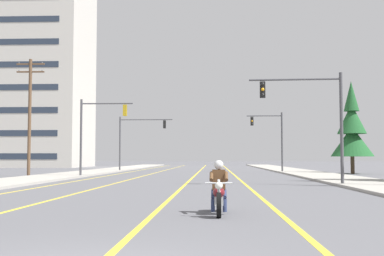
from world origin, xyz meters
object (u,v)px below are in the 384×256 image
(conifer_tree_right_verge_far, at_px, (352,131))
(apartment_building_far_left_block, at_px, (4,72))
(traffic_signal_mid_left, at_px, (136,134))
(motorcycle_with_rider, at_px, (219,192))
(traffic_signal_near_right, at_px, (314,111))
(traffic_signal_near_left, at_px, (96,126))
(traffic_signal_mid_right, at_px, (272,133))
(utility_pole_left_near, at_px, (30,113))

(conifer_tree_right_verge_far, bearing_deg, apartment_building_far_left_block, 145.96)
(traffic_signal_mid_left, xyz_separation_m, conifer_tree_right_verge_far, (22.04, -8.16, -0.11))
(motorcycle_with_rider, bearing_deg, traffic_signal_mid_left, 102.02)
(traffic_signal_near_right, bearing_deg, traffic_signal_near_left, 141.88)
(traffic_signal_near_right, relative_size, traffic_signal_near_left, 1.00)
(traffic_signal_near_right, xyz_separation_m, apartment_building_far_left_block, (-40.41, 52.86, 11.71))
(traffic_signal_near_right, xyz_separation_m, conifer_tree_right_verge_far, (7.65, 20.39, -0.05))
(apartment_building_far_left_block, bearing_deg, motorcycle_with_rider, -62.28)
(traffic_signal_near_right, distance_m, traffic_signal_near_left, 18.97)
(conifer_tree_right_verge_far, bearing_deg, traffic_signal_near_left, -158.96)
(conifer_tree_right_verge_far, bearing_deg, traffic_signal_mid_right, 153.77)
(traffic_signal_mid_left, relative_size, apartment_building_far_left_block, 0.20)
(motorcycle_with_rider, xyz_separation_m, traffic_signal_near_right, (5.38, 13.82, 3.53))
(traffic_signal_mid_right, relative_size, utility_pole_left_near, 0.64)
(traffic_signal_mid_left, relative_size, conifer_tree_right_verge_far, 0.70)
(traffic_signal_near_left, height_order, conifer_tree_right_verge_far, conifer_tree_right_verge_far)
(apartment_building_far_left_block, bearing_deg, traffic_signal_near_right, -52.60)
(motorcycle_with_rider, bearing_deg, conifer_tree_right_verge_far, 69.16)
(motorcycle_with_rider, height_order, traffic_signal_near_right, traffic_signal_near_right)
(traffic_signal_mid_right, xyz_separation_m, traffic_signal_mid_left, (-14.89, 4.64, 0.15))
(traffic_signal_near_left, relative_size, apartment_building_far_left_block, 0.20)
(utility_pole_left_near, xyz_separation_m, apartment_building_far_left_block, (-19.85, 40.48, 10.61))
(traffic_signal_near_left, distance_m, traffic_signal_mid_left, 16.85)
(apartment_building_far_left_block, bearing_deg, traffic_signal_mid_right, -35.28)
(traffic_signal_near_left, relative_size, conifer_tree_right_verge_far, 0.70)
(motorcycle_with_rider, relative_size, traffic_signal_near_left, 0.35)
(motorcycle_with_rider, bearing_deg, traffic_signal_mid_right, 81.16)
(traffic_signal_near_left, xyz_separation_m, utility_pole_left_near, (-5.64, 0.67, 1.15))
(traffic_signal_mid_left, distance_m, conifer_tree_right_verge_far, 23.51)
(traffic_signal_near_right, height_order, traffic_signal_mid_right, same)
(utility_pole_left_near, bearing_deg, traffic_signal_mid_left, 69.15)
(traffic_signal_mid_right, bearing_deg, conifer_tree_right_verge_far, -26.23)
(motorcycle_with_rider, relative_size, utility_pole_left_near, 0.23)
(traffic_signal_near_right, bearing_deg, apartment_building_far_left_block, 127.40)
(motorcycle_with_rider, relative_size, traffic_signal_mid_left, 0.35)
(traffic_signal_near_right, height_order, conifer_tree_right_verge_far, conifer_tree_right_verge_far)
(utility_pole_left_near, xyz_separation_m, conifer_tree_right_verge_far, (28.20, 8.02, -1.15))
(traffic_signal_mid_right, relative_size, traffic_signal_mid_left, 1.00)
(traffic_signal_mid_left, bearing_deg, apartment_building_far_left_block, 136.95)
(traffic_signal_near_right, bearing_deg, conifer_tree_right_verge_far, 69.45)
(utility_pole_left_near, bearing_deg, motorcycle_with_rider, -59.91)
(traffic_signal_near_right, bearing_deg, utility_pole_left_near, 148.95)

